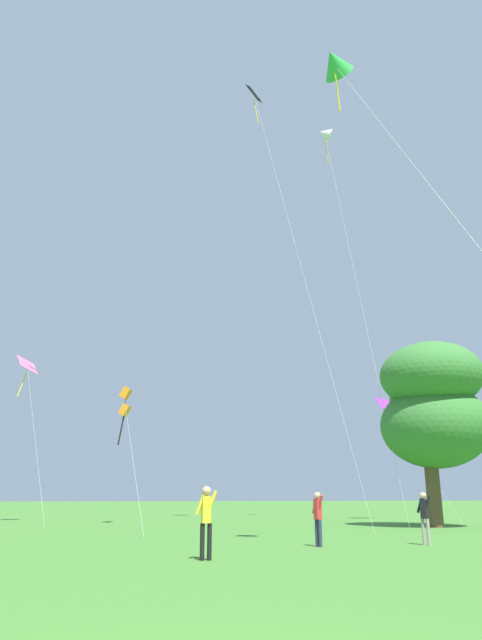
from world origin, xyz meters
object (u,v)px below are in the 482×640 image
at_px(kite_orange_box, 125,403).
at_px(person_in_blue_jacket, 318,514).
at_px(kite_green_small, 335,63).
at_px(kite_purple_streamer, 389,415).
at_px(kite_black_large, 258,112).
at_px(kite_pink_low, 27,372).
at_px(kite_white_distant, 325,134).
at_px(person_near_tree, 206,515).
at_px(person_in_red_shirt, 424,513).
at_px(tree_left_oak, 433,405).

xyz_separation_m(kite_orange_box, person_in_blue_jacket, (4.68, -16.79, -5.68)).
height_order(kite_green_small, kite_orange_box, kite_green_small).
distance_m(kite_green_small, kite_purple_streamer, 26.37).
xyz_separation_m(kite_black_large, kite_pink_low, (-13.66, 5.41, -17.89)).
bearing_deg(kite_purple_streamer, kite_white_distant, -164.72).
relative_size(kite_black_large, kite_purple_streamer, 3.65).
bearing_deg(person_near_tree, kite_purple_streamer, 50.80).
bearing_deg(person_in_blue_jacket, kite_white_distant, 62.68).
xyz_separation_m(person_in_red_shirt, tree_left_oak, (7.02, 9.48, 5.08)).
distance_m(kite_black_large, person_in_red_shirt, 30.27).
bearing_deg(kite_pink_low, person_near_tree, -74.92).
bearing_deg(person_in_red_shirt, person_near_tree, -161.24).
relative_size(kite_black_large, person_in_blue_jacket, 18.48).
relative_size(kite_black_large, kite_green_small, 1.87).
xyz_separation_m(person_in_red_shirt, person_near_tree, (-7.63, -2.59, 0.07)).
distance_m(person_in_red_shirt, person_near_tree, 8.06).
distance_m(kite_orange_box, person_in_red_shirt, 19.81).
xyz_separation_m(kite_green_small, tree_left_oak, (10.60, 12.15, -9.03)).
distance_m(kite_purple_streamer, tree_left_oak, 9.52).
bearing_deg(person_in_red_shirt, kite_white_distant, 72.97).
distance_m(kite_black_large, person_in_blue_jacket, 30.25).
xyz_separation_m(person_near_tree, tree_left_oak, (14.66, 12.08, 5.02)).
bearing_deg(tree_left_oak, kite_pink_low, 151.04).
xyz_separation_m(kite_black_large, person_near_tree, (-7.27, -18.31, -25.80)).
bearing_deg(person_near_tree, kite_white_distant, 57.05).
bearing_deg(kite_black_large, person_near_tree, -111.64).
xyz_separation_m(kite_white_distant, person_near_tree, (-12.97, -20.01, -26.18)).
distance_m(kite_white_distant, kite_black_large, 5.96).
xyz_separation_m(kite_white_distant, kite_green_small, (-8.91, -20.09, -12.14)).
relative_size(kite_orange_box, person_in_blue_jacket, 7.31).
relative_size(kite_purple_streamer, person_near_tree, 4.74).
bearing_deg(tree_left_oak, person_in_red_shirt, -126.53).
bearing_deg(kite_pink_low, kite_orange_box, -34.35).
bearing_deg(kite_white_distant, person_in_red_shirt, -107.03).
height_order(kite_pink_low, person_near_tree, kite_pink_low).
bearing_deg(kite_orange_box, kite_pink_low, 145.65).
bearing_deg(kite_black_large, kite_purple_streamer, 16.04).
bearing_deg(person_near_tree, person_in_red_shirt, 18.76).
xyz_separation_m(kite_white_distant, tree_left_oak, (1.69, -7.94, -21.17)).
distance_m(kite_green_small, tree_left_oak, 18.48).
bearing_deg(kite_pink_low, tree_left_oak, -28.96).
bearing_deg(kite_purple_streamer, person_in_red_shirt, -117.41).
bearing_deg(kite_black_large, tree_left_oak, -40.16).
xyz_separation_m(kite_green_small, person_in_blue_jacket, (0.09, 3.01, -14.11)).
bearing_deg(kite_purple_streamer, kite_pink_low, 173.89).
xyz_separation_m(kite_black_large, person_in_red_shirt, (0.37, -15.72, -25.87)).
distance_m(kite_pink_low, person_near_tree, 25.81).
xyz_separation_m(kite_black_large, tree_left_oak, (7.39, -6.24, -20.78)).
bearing_deg(tree_left_oak, person_near_tree, -140.52).
distance_m(kite_black_large, kite_green_small, 22.05).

